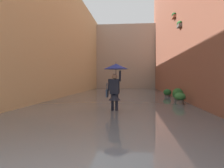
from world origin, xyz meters
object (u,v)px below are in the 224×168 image
at_px(potted_plant_far_left, 178,95).
at_px(potted_plant_near_left, 180,98).
at_px(potted_plant_mid_left, 167,93).
at_px(person_wading, 115,78).

relative_size(potted_plant_far_left, potted_plant_near_left, 1.21).
bearing_deg(potted_plant_near_left, potted_plant_far_left, -97.30).
bearing_deg(potted_plant_mid_left, person_wading, 65.74).
height_order(person_wading, potted_plant_mid_left, person_wading).
height_order(potted_plant_far_left, potted_plant_mid_left, potted_plant_far_left).
bearing_deg(person_wading, potted_plant_near_left, -140.66).
xyz_separation_m(potted_plant_far_left, potted_plant_mid_left, (0.14, -2.97, -0.11)).
bearing_deg(potted_plant_far_left, person_wading, 51.14).
relative_size(person_wading, potted_plant_far_left, 2.40).
xyz_separation_m(person_wading, potted_plant_far_left, (-3.35, -4.16, -0.99)).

